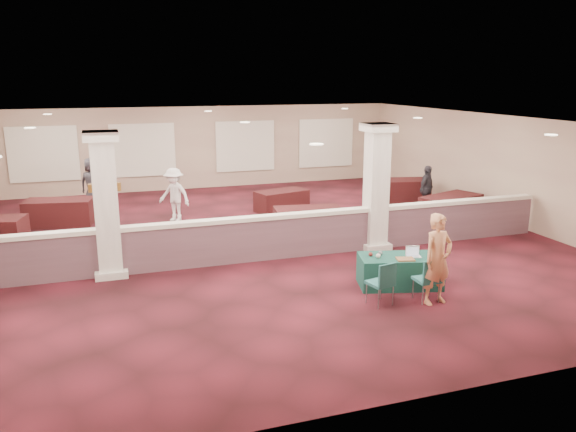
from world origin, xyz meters
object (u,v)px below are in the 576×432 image
object	(u,v)px
woman	(438,259)
attendee_d	(93,184)
conf_chair_main	(429,277)
far_table_front_right	(450,208)
far_table_back_left	(59,212)
attendee_c	(426,189)
far_table_back_center	(282,201)
conf_chair_side	(383,280)
near_table	(400,271)
attendee_b	(174,195)
far_table_back_right	(400,191)
far_table_front_center	(308,221)

from	to	relation	value
woman	attendee_d	size ratio (longest dim) A/B	1.02
conf_chair_main	far_table_front_right	world-z (taller)	conf_chair_main
far_table_back_left	attendee_c	world-z (taller)	attendee_c
far_table_back_left	attendee_d	world-z (taller)	attendee_d
far_table_back_left	attendee_c	size ratio (longest dim) A/B	1.23
far_table_back_center	conf_chair_side	bearing A→B (deg)	-93.97
near_table	conf_chair_side	xyz separation A→B (m)	(-0.84, -0.83, 0.19)
far_table_back_left	attendee_b	size ratio (longest dim) A/B	1.16
far_table_front_right	far_table_back_right	distance (m)	2.90
near_table	attendee_c	xyz separation A→B (m)	(4.11, 5.59, 0.45)
far_table_back_center	far_table_back_right	bearing A→B (deg)	0.00
attendee_c	attendee_d	distance (m)	10.91
far_table_front_center	attendee_b	bearing A→B (deg)	141.10
conf_chair_side	far_table_back_center	size ratio (longest dim) A/B	0.52
far_table_front_right	far_table_back_right	xyz separation A→B (m)	(-0.12, 2.90, 0.00)
far_table_back_left	attendee_c	bearing A→B (deg)	-10.53
conf_chair_side	attendee_d	bearing A→B (deg)	104.15
woman	far_table_front_center	bearing A→B (deg)	86.67
far_table_front_center	far_table_front_right	size ratio (longest dim) A/B	0.95
conf_chair_side	far_table_back_left	world-z (taller)	conf_chair_side
woman	attendee_b	distance (m)	9.06
far_table_front_right	far_table_back_right	world-z (taller)	far_table_back_right
near_table	far_table_front_center	world-z (taller)	far_table_front_center
far_table_back_left	attendee_c	xyz separation A→B (m)	(11.21, -2.08, 0.39)
woman	far_table_front_right	bearing A→B (deg)	43.52
far_table_front_center	woman	bearing A→B (deg)	-83.33
near_table	far_table_back_center	world-z (taller)	far_table_back_center
attendee_b	near_table	bearing A→B (deg)	-19.28
far_table_back_center	attendee_b	distance (m)	3.54
conf_chair_main	far_table_front_center	xyz separation A→B (m)	(-0.52, 5.36, -0.15)
far_table_back_left	near_table	bearing A→B (deg)	-47.21
far_table_front_center	attendee_d	distance (m)	7.59
far_table_back_left	far_table_back_right	world-z (taller)	far_table_back_right
far_table_back_left	far_table_back_right	bearing A→B (deg)	-1.96
far_table_front_center	far_table_back_center	world-z (taller)	far_table_front_center
far_table_front_center	far_table_back_center	bearing A→B (deg)	86.98
far_table_back_right	attendee_c	bearing A→B (deg)	-89.93
conf_chair_side	far_table_back_left	size ratio (longest dim) A/B	0.46
conf_chair_main	attendee_d	xyz separation A→B (m)	(-6.23, 10.33, 0.36)
woman	far_table_front_center	world-z (taller)	woman
far_table_back_center	attendee_c	distance (m)	4.72
attendee_b	far_table_front_center	bearing A→B (deg)	3.82
far_table_back_left	far_table_front_right	bearing A→B (deg)	-16.16
near_table	attendee_d	bearing A→B (deg)	138.22
conf_chair_side	attendee_b	bearing A→B (deg)	97.05
far_table_back_right	attendee_d	world-z (taller)	attendee_d
far_table_front_right	attendee_b	size ratio (longest dim) A/B	1.20
near_table	far_table_back_left	size ratio (longest dim) A/B	0.89
far_table_front_center	far_table_back_right	distance (m)	5.38
near_table	far_table_front_right	xyz separation A→B (m)	(4.23, 4.39, 0.07)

